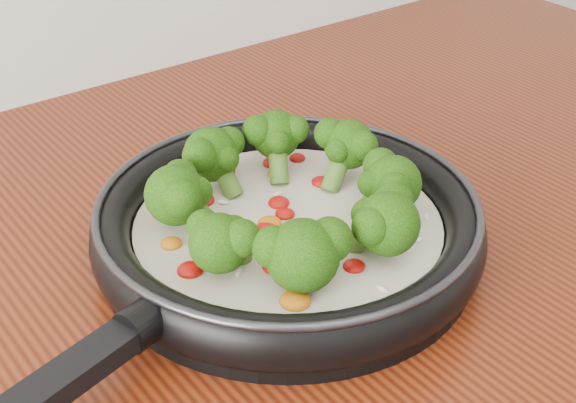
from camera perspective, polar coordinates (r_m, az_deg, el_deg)
skillet at (r=0.64m, az=-0.14°, el=-1.57°), size 0.50×0.37×0.09m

